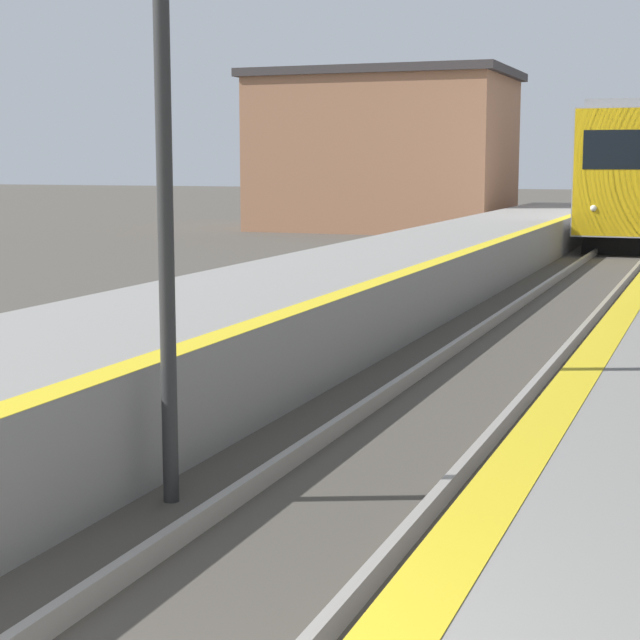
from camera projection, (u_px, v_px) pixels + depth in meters
signal_near at (161, 28)px, 7.61m from camera, size 0.36×0.31×5.06m
station_building at (384, 151)px, 40.34m from camera, size 9.54×6.57×5.92m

